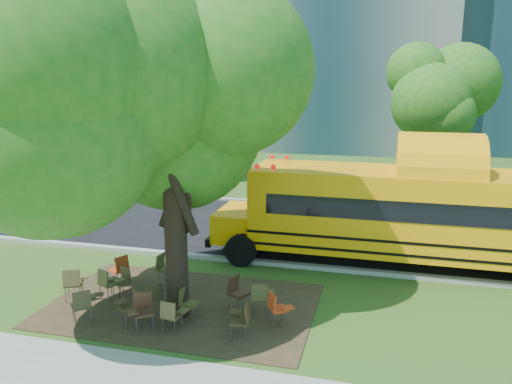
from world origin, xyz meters
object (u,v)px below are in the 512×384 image
(chair_9, at_px, (122,279))
(school_bus, at_px, (430,214))
(chair_11, at_px, (155,294))
(chair_1, at_px, (108,281))
(chair_0, at_px, (74,281))
(chair_7, at_px, (277,306))
(chair_8, at_px, (120,267))
(chair_2, at_px, (82,303))
(main_tree, at_px, (171,104))
(chair_4, at_px, (172,313))
(chair_5, at_px, (142,308))
(chair_3, at_px, (132,304))
(black_car, at_px, (38,213))
(chair_13, at_px, (261,296))
(chair_14, at_px, (187,301))
(chair_10, at_px, (164,267))
(chair_12, at_px, (237,290))
(pedestrian_a, at_px, (14,166))
(chair_6, at_px, (242,317))
(bg_car_red, at_px, (73,189))

(chair_9, bearing_deg, school_bus, -129.35)
(chair_11, bearing_deg, chair_1, 122.58)
(school_bus, bearing_deg, chair_0, -151.70)
(chair_7, distance_m, chair_8, 5.12)
(chair_0, relative_size, chair_2, 1.06)
(main_tree, height_order, chair_4, main_tree)
(school_bus, xyz_separation_m, chair_5, (-6.90, -6.02, -1.22))
(main_tree, xyz_separation_m, chair_2, (-2.07, -1.03, -4.78))
(chair_0, distance_m, chair_3, 2.31)
(black_car, bearing_deg, chair_13, -102.28)
(school_bus, height_order, chair_0, school_bus)
(main_tree, distance_m, chair_14, 4.83)
(chair_10, bearing_deg, chair_7, 71.19)
(chair_2, xyz_separation_m, chair_7, (4.63, 1.07, -0.03))
(chair_14, bearing_deg, chair_2, -66.28)
(chair_2, xyz_separation_m, chair_12, (3.46, 1.62, 0.02))
(chair_7, distance_m, chair_10, 4.05)
(pedestrian_a, bearing_deg, chair_3, -114.06)
(chair_5, relative_size, chair_13, 1.06)
(chair_3, relative_size, chair_11, 1.10)
(chair_10, bearing_deg, pedestrian_a, -124.16)
(chair_0, xyz_separation_m, chair_4, (3.28, -0.98, -0.07))
(chair_6, distance_m, chair_14, 1.66)
(chair_10, height_order, chair_14, chair_10)
(chair_7, height_order, chair_12, chair_12)
(chair_3, xyz_separation_m, chair_14, (1.21, 0.57, -0.02))
(chair_1, xyz_separation_m, chair_9, (0.22, 0.36, -0.05))
(chair_14, bearing_deg, chair_4, -3.03)
(chair_5, height_order, chair_11, chair_5)
(chair_14, relative_size, pedestrian_a, 0.55)
(main_tree, bearing_deg, chair_10, 124.29)
(school_bus, bearing_deg, bg_car_red, 162.91)
(chair_3, relative_size, chair_4, 1.05)
(chair_8, relative_size, chair_12, 0.98)
(chair_8, distance_m, pedestrian_a, 19.71)
(chair_6, distance_m, black_car, 12.28)
(chair_5, relative_size, chair_8, 1.02)
(chair_10, height_order, chair_12, chair_12)
(chair_6, bearing_deg, chair_2, 88.40)
(bg_car_red, bearing_deg, chair_1, -118.64)
(chair_13, relative_size, black_car, 0.23)
(chair_4, bearing_deg, chair_5, -171.22)
(school_bus, distance_m, chair_13, 6.42)
(chair_0, bearing_deg, chair_12, -17.31)
(chair_8, relative_size, chair_9, 1.14)
(chair_11, bearing_deg, chair_5, -127.52)
(chair_1, distance_m, chair_5, 2.12)
(main_tree, relative_size, chair_6, 10.07)
(chair_1, bearing_deg, chair_6, 9.22)
(main_tree, height_order, chair_3, main_tree)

